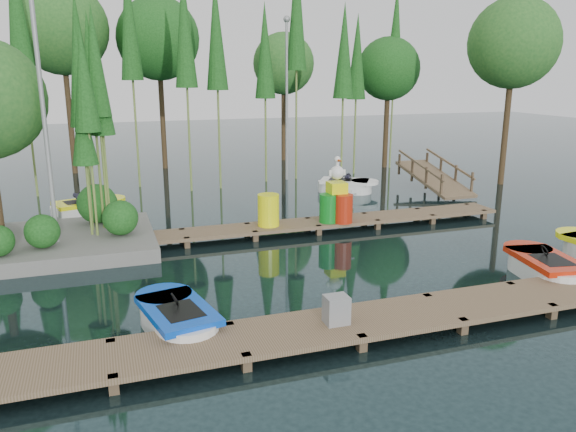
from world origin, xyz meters
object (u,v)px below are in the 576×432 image
object	(u,v)px
utility_cabinet	(336,310)
drum_cluster	(338,202)
island	(17,137)
boat_yellow_far	(87,208)
boat_red	(545,268)
boat_blue	(177,320)
yellow_barrel	(268,210)

from	to	relation	value
utility_cabinet	drum_cluster	xyz separation A→B (m)	(3.02, 6.84, 0.34)
island	utility_cabinet	xyz separation A→B (m)	(6.06, -7.79, -2.61)
boat_yellow_far	drum_cluster	distance (m)	8.83
boat_red	boat_yellow_far	bearing A→B (deg)	147.03
boat_blue	boat_yellow_far	distance (m)	10.26
utility_cabinet	yellow_barrel	distance (m)	7.05
boat_yellow_far	utility_cabinet	size ratio (longest dim) A/B	5.18
utility_cabinet	drum_cluster	world-z (taller)	drum_cluster
boat_yellow_far	yellow_barrel	xyz separation A→B (m)	(5.34, -4.33, 0.52)
boat_blue	boat_yellow_far	bearing A→B (deg)	88.14
boat_red	utility_cabinet	xyz separation A→B (m)	(-6.10, -1.28, 0.32)
boat_yellow_far	boat_blue	bearing A→B (deg)	-77.89
boat_blue	island	bearing A→B (deg)	104.66
boat_blue	boat_yellow_far	size ratio (longest dim) A/B	0.97
boat_blue	boat_red	size ratio (longest dim) A/B	0.97
boat_blue	boat_red	world-z (taller)	boat_red
island	yellow_barrel	size ratio (longest dim) A/B	6.86
boat_blue	boat_red	xyz separation A→B (m)	(8.91, 0.07, 0.01)
island	boat_yellow_far	size ratio (longest dim) A/B	2.41
boat_red	boat_blue	bearing A→B (deg)	-169.22
boat_blue	yellow_barrel	distance (m)	6.83
boat_yellow_far	utility_cabinet	world-z (taller)	boat_yellow_far
drum_cluster	yellow_barrel	bearing A→B (deg)	176.05
island	boat_blue	xyz separation A→B (m)	(3.25, -6.58, -2.94)
drum_cluster	utility_cabinet	bearing A→B (deg)	-113.84
island	boat_red	xyz separation A→B (m)	(12.16, -6.51, -2.93)
utility_cabinet	yellow_barrel	bearing A→B (deg)	83.64
island	yellow_barrel	bearing A→B (deg)	-6.59
island	utility_cabinet	world-z (taller)	island
island	boat_red	size ratio (longest dim) A/B	2.43
drum_cluster	boat_blue	bearing A→B (deg)	-136.04
yellow_barrel	drum_cluster	world-z (taller)	drum_cluster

